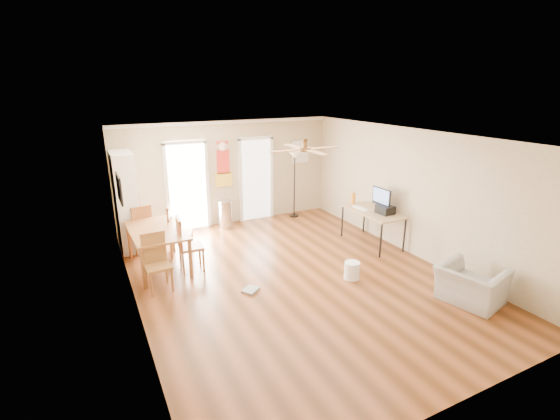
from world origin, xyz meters
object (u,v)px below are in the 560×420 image
printer (385,210)px  dining_chair_near (158,264)px  dining_chair_right_a (181,230)px  armchair (471,285)px  torchiere_lamp (294,185)px  trash_can (225,214)px  dining_chair_right_b (191,244)px  dining_table (158,249)px  wastebasket_a (352,270)px  computer_desk (372,227)px  bookshelf (126,202)px  dining_chair_far (139,228)px

printer → dining_chair_near: bearing=175.0°
dining_chair_right_a → armchair: 5.52m
torchiere_lamp → armchair: size_ratio=1.85×
printer → trash_can: bearing=132.1°
dining_chair_right_b → dining_chair_near: bearing=132.1°
dining_table → wastebasket_a: 3.71m
trash_can → computer_desk: 3.57m
dining_chair_right_a → torchiere_lamp: size_ratio=0.62×
bookshelf → dining_chair_near: 2.29m
dining_table → dining_chair_right_b: dining_chair_right_b is taller
dining_chair_right_b → computer_desk: 3.98m
bookshelf → torchiere_lamp: (4.25, 0.32, -0.18)m
dining_table → armchair: bearing=-40.0°
dining_chair_right_b → armchair: (3.75, -3.24, -0.22)m
trash_can → armchair: (2.38, -5.21, -0.04)m
dining_table → dining_chair_near: dining_chair_near is taller
dining_chair_right_b → armchair: 4.96m
dining_chair_right_a → dining_chair_right_b: size_ratio=1.02×
armchair → dining_chair_right_a: bearing=28.9°
dining_chair_far → bookshelf: bearing=-77.5°
dining_chair_right_a → dining_chair_near: bearing=171.5°
armchair → dining_chair_near: bearing=44.9°
computer_desk → printer: (0.11, -0.26, 0.47)m
dining_chair_right_a → printer: (4.05, -1.56, 0.32)m
trash_can → wastebasket_a: (1.16, -3.67, -0.19)m
dining_chair_right_a → trash_can: 1.81m
armchair → wastebasket_a: bearing=24.4°
computer_desk → printer: printer is taller
trash_can → computer_desk: computer_desk is taller
dining_chair_right_a → printer: bearing=-91.5°
bookshelf → torchiere_lamp: bookshelf is taller
torchiere_lamp → computer_desk: (0.61, -2.50, -0.49)m
computer_desk → armchair: (-0.19, -2.73, -0.08)m
dining_chair_right_b → wastebasket_a: 3.07m
wastebasket_a → computer_desk: bearing=40.1°
trash_can → armchair: 5.73m
dining_chair_right_b → dining_chair_near: 0.90m
dining_chair_right_a → torchiere_lamp: 3.56m
bookshelf → dining_chair_near: (0.20, -2.21, -0.55)m
computer_desk → torchiere_lamp: bearing=103.7°
dining_chair_near → computer_desk: (4.66, 0.04, -0.12)m
bookshelf → trash_can: 2.41m
torchiere_lamp → wastebasket_a: size_ratio=5.39×
bookshelf → wastebasket_a: 4.90m
dining_table → torchiere_lamp: 4.24m
trash_can → computer_desk: size_ratio=0.48×
bookshelf → armchair: size_ratio=2.22×
dining_chair_right_a → printer: size_ratio=3.16×
torchiere_lamp → wastebasket_a: (-0.80, -3.69, -0.72)m
dining_chair_right_a → dining_chair_right_b: 0.80m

